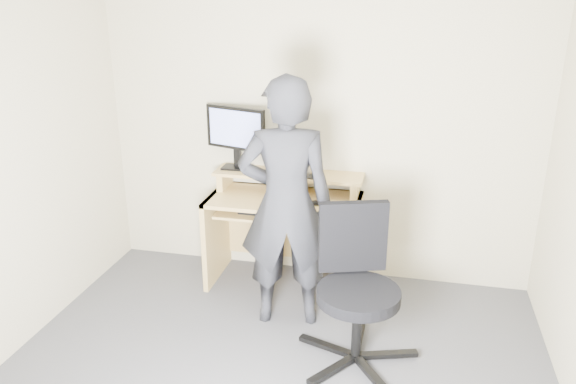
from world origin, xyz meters
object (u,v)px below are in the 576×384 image
at_px(monitor, 236,132).
at_px(office_chair, 356,281).
at_px(desk, 286,218).
at_px(person, 286,204).

distance_m(monitor, office_chair, 1.65).
xyz_separation_m(desk, person, (0.13, -0.59, 0.35)).
height_order(desk, monitor, monitor).
distance_m(desk, person, 0.70).
relative_size(office_chair, person, 0.56).
relative_size(desk, office_chair, 1.19).
height_order(desk, office_chair, office_chair).
distance_m(office_chair, person, 0.73).
bearing_deg(person, desk, -89.75).
bearing_deg(desk, office_chair, -54.40).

